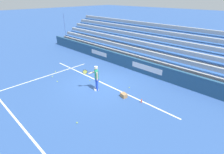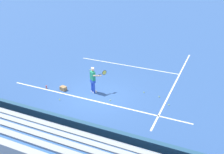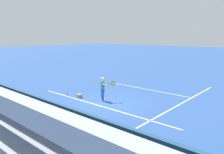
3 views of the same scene
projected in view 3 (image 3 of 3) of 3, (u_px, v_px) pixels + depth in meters
ground_plane at (103, 104)px, 15.20m from camera, size 160.00×160.00×0.00m
court_baseline_white at (98, 105)px, 14.83m from camera, size 12.00×0.10×0.01m
court_sideline_white at (184, 102)px, 15.50m from camera, size 0.10×12.00×0.01m
court_service_line_white at (146, 89)px, 19.27m from camera, size 8.22×0.10×0.01m
back_wall_sponsor_board at (53, 111)px, 12.10m from camera, size 24.72×0.25×1.10m
bleacher_stand at (4, 121)px, 10.11m from camera, size 23.49×4.00×3.85m
tennis_player at (103, 89)px, 15.68m from camera, size 0.94×0.85×1.71m
ball_box_cardboard at (79, 96)px, 16.65m from camera, size 0.46×0.38×0.26m
tennis_ball_on_baseline at (71, 102)px, 15.47m from camera, size 0.07×0.07×0.07m
tennis_ball_near_player at (148, 105)px, 14.82m from camera, size 0.07×0.07×0.07m
tennis_ball_far_left at (166, 115)px, 13.00m from camera, size 0.07×0.07×0.07m
tennis_ball_by_box at (113, 106)px, 14.49m from camera, size 0.07×0.07×0.07m
tennis_ball_midcourt at (160, 109)px, 14.03m from camera, size 0.07×0.07×0.07m
tennis_ball_stray_back at (111, 89)px, 19.25m from camera, size 0.07×0.07×0.07m
water_bottle at (67, 94)px, 17.21m from camera, size 0.07×0.07×0.22m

